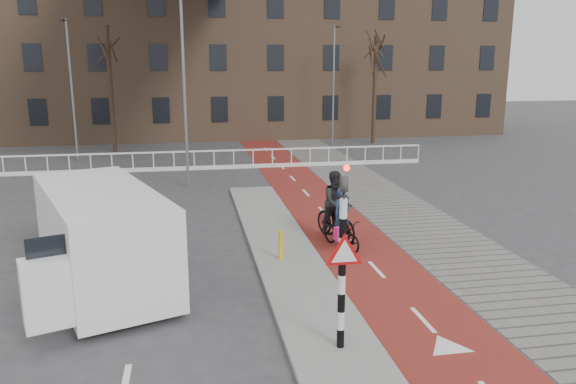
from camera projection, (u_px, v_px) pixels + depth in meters
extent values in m
plane|color=#38383A|center=(342.00, 306.00, 12.64)|extent=(120.00, 120.00, 0.00)
cube|color=maroon|center=(311.00, 198.00, 22.48)|extent=(2.50, 60.00, 0.01)
cube|color=slate|center=(378.00, 196.00, 22.96)|extent=(3.00, 60.00, 0.01)
cube|color=gray|center=(282.00, 248.00, 16.34)|extent=(1.80, 16.00, 0.12)
cylinder|color=black|center=(342.00, 275.00, 10.26)|extent=(0.14, 0.14, 2.88)
imported|color=black|center=(344.00, 177.00, 9.84)|extent=(0.13, 0.16, 0.80)
cylinder|color=#FF0C05|center=(347.00, 168.00, 9.67)|extent=(0.11, 0.02, 0.11)
cylinder|color=#D5BB0B|center=(281.00, 245.00, 15.17)|extent=(0.12, 0.12, 0.81)
imported|color=black|center=(342.00, 233.00, 16.42)|extent=(1.16, 1.79, 0.89)
imported|color=#1A2C46|center=(342.00, 215.00, 16.29)|extent=(0.66, 0.55, 1.55)
cube|color=#CA1C62|center=(340.00, 233.00, 15.86)|extent=(0.36, 0.30, 0.37)
imported|color=black|center=(336.00, 220.00, 17.20)|extent=(1.22, 2.09, 1.21)
imported|color=black|center=(336.00, 202.00, 17.06)|extent=(1.11, 0.99, 1.90)
cube|color=white|center=(102.00, 235.00, 13.45)|extent=(4.03, 6.08, 2.26)
cube|color=green|center=(52.00, 242.00, 13.28)|extent=(1.24, 3.41, 0.55)
cube|color=green|center=(151.00, 237.00, 13.67)|extent=(1.24, 3.41, 0.55)
cube|color=black|center=(83.00, 254.00, 10.99)|extent=(1.93, 0.73, 0.90)
cylinder|color=black|center=(78.00, 309.00, 11.57)|extent=(0.53, 0.84, 0.79)
cylinder|color=black|center=(168.00, 290.00, 12.50)|extent=(0.53, 0.84, 0.79)
cylinder|color=black|center=(51.00, 254.00, 14.81)|extent=(0.53, 0.84, 0.79)
cylinder|color=black|center=(125.00, 243.00, 15.74)|extent=(0.53, 0.84, 0.79)
cube|color=silver|center=(153.00, 152.00, 27.85)|extent=(28.00, 0.08, 0.08)
cube|color=silver|center=(154.00, 169.00, 28.04)|extent=(28.00, 0.10, 0.20)
cube|color=#7F6047|center=(188.00, 52.00, 41.42)|extent=(46.00, 10.00, 12.00)
cylinder|color=black|center=(111.00, 90.00, 33.37)|extent=(0.27, 0.27, 7.42)
cylinder|color=black|center=(375.00, 90.00, 36.89)|extent=(0.27, 0.27, 6.99)
cylinder|color=slate|center=(184.00, 85.00, 23.60)|extent=(0.12, 0.12, 8.82)
cylinder|color=slate|center=(72.00, 92.00, 29.72)|extent=(0.12, 0.12, 7.51)
cylinder|color=slate|center=(333.00, 86.00, 36.15)|extent=(0.12, 0.12, 7.58)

